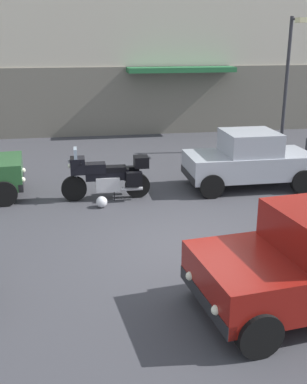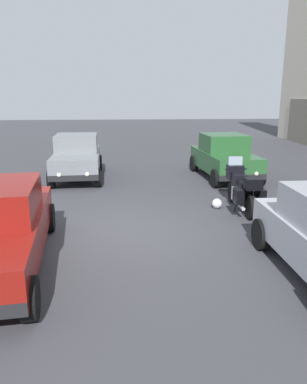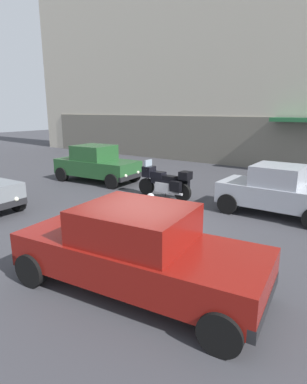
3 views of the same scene
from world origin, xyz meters
TOP-DOWN VIEW (x-y plane):
  - ground_plane at (0.00, 0.00)m, footprint 80.00×80.00m
  - building_facade_rear at (0.00, 12.58)m, footprint 37.88×3.40m
  - motorcycle at (-1.38, 3.20)m, footprint 2.26×0.76m
  - helmet at (-1.59, 2.59)m, footprint 0.28×0.28m
  - car_hatchback_near at (-5.47, 3.78)m, footprint 3.97×2.05m
  - car_sedan_far at (1.72, -2.34)m, footprint 4.71×2.38m
  - car_compact_side at (2.51, 3.55)m, footprint 3.48×1.71m

SIDE VIEW (x-z plane):
  - ground_plane at x=0.00m, z-range 0.00..0.00m
  - helmet at x=-1.59m, z-range 0.00..0.28m
  - motorcycle at x=-1.38m, z-range -0.06..1.30m
  - car_compact_side at x=2.51m, z-range -0.01..1.55m
  - car_sedan_far at x=1.72m, z-range 0.00..1.56m
  - car_hatchback_near at x=-5.47m, z-range -0.01..1.63m
  - building_facade_rear at x=0.00m, z-range -0.05..13.18m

